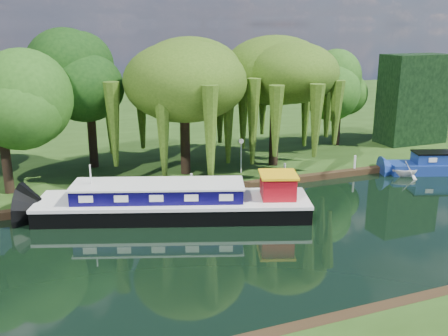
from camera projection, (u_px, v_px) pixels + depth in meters
name	position (u px, v px, depth m)	size (l,w,h in m)	color
ground	(307.00, 232.00, 27.41)	(120.00, 120.00, 0.00)	black
far_bank	(158.00, 121.00, 57.80)	(120.00, 52.00, 0.45)	#1F390F
dutch_barge	(176.00, 203.00, 29.50)	(16.26, 8.63, 3.37)	black
white_cruiser	(406.00, 176.00, 37.53)	(2.07, 2.40, 1.26)	silver
willow_left	(184.00, 81.00, 34.89)	(7.70, 7.70, 9.22)	black
willow_right	(275.00, 81.00, 37.15)	(7.29, 7.29, 8.88)	black
tree_far_mid	(88.00, 82.00, 36.62)	(5.76, 5.76, 9.43)	black
tree_far_right	(340.00, 89.00, 43.94)	(4.46, 4.46, 7.29)	black
conifer_hedge	(413.00, 99.00, 45.32)	(6.00, 3.00, 8.00)	black
lamppost	(241.00, 147.00, 36.32)	(0.36, 0.36, 2.56)	silver
mooring_posts	(240.00, 175.00, 34.50)	(19.16, 0.16, 1.00)	silver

